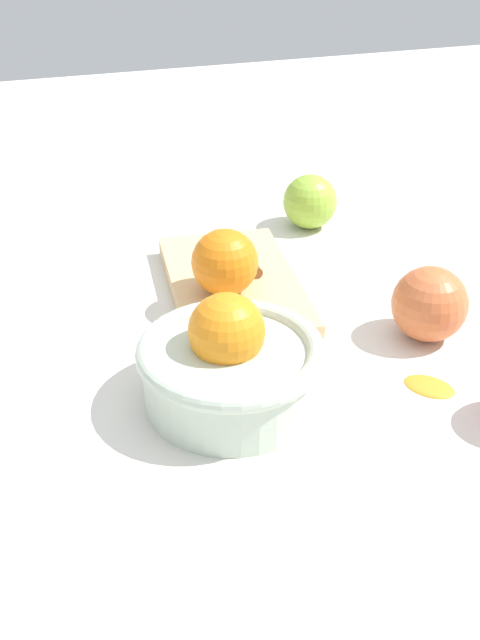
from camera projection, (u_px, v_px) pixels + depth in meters
name	position (u px, v px, depth m)	size (l,w,h in m)	color
ground_plane	(271.00, 334.00, 0.86)	(2.40, 2.40, 0.00)	silver
bowl	(230.00, 364.00, 0.73)	(0.18, 0.18, 0.11)	beige
cutting_board	(234.00, 286.00, 0.93)	(0.25, 0.15, 0.02)	#DBB77F
orange_on_board	(225.00, 262.00, 0.87)	(0.08, 0.08, 0.08)	orange
knife	(243.00, 255.00, 0.96)	(0.16, 0.02, 0.01)	silver
apple_front_right	(310.00, 202.00, 1.08)	(0.08, 0.08, 0.08)	#8EB738
apple_front_left_2	(430.00, 304.00, 0.83)	(0.08, 0.08, 0.08)	#CC6638
citrus_peel	(430.00, 384.00, 0.77)	(0.05, 0.04, 0.01)	orange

